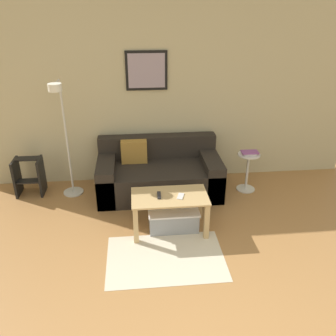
# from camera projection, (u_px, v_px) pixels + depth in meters

# --- Properties ---
(wall_back) EXTENTS (5.60, 0.09, 2.55)m
(wall_back) POSITION_uv_depth(u_px,v_px,m) (163.00, 95.00, 5.03)
(wall_back) COLOR #C6BC93
(wall_back) RESTS_ON ground_plane
(area_rug) EXTENTS (1.25, 0.85, 0.01)m
(area_rug) POSITION_uv_depth(u_px,v_px,m) (166.00, 258.00, 3.81)
(area_rug) COLOR beige
(area_rug) RESTS_ON ground_plane
(couch) EXTENTS (1.69, 0.89, 0.74)m
(couch) POSITION_uv_depth(u_px,v_px,m) (159.00, 174.00, 5.03)
(couch) COLOR #28231E
(couch) RESTS_ON ground_plane
(coffee_table) EXTENTS (0.88, 0.49, 0.47)m
(coffee_table) POSITION_uv_depth(u_px,v_px,m) (170.00, 203.00, 4.13)
(coffee_table) COLOR tan
(coffee_table) RESTS_ON ground_plane
(storage_bin) EXTENTS (0.60, 0.36, 0.26)m
(storage_bin) POSITION_uv_depth(u_px,v_px,m) (173.00, 218.00, 4.27)
(storage_bin) COLOR gray
(storage_bin) RESTS_ON ground_plane
(floor_lamp) EXTENTS (0.28, 0.51, 1.62)m
(floor_lamp) POSITION_uv_depth(u_px,v_px,m) (64.00, 134.00, 4.57)
(floor_lamp) COLOR silver
(floor_lamp) RESTS_ON ground_plane
(side_table) EXTENTS (0.31, 0.31, 0.56)m
(side_table) POSITION_uv_depth(u_px,v_px,m) (248.00, 169.00, 5.04)
(side_table) COLOR silver
(side_table) RESTS_ON ground_plane
(book_stack) EXTENTS (0.24, 0.16, 0.04)m
(book_stack) POSITION_uv_depth(u_px,v_px,m) (250.00, 153.00, 4.93)
(book_stack) COLOR silver
(book_stack) RESTS_ON side_table
(remote_control) EXTENTS (0.05, 0.15, 0.02)m
(remote_control) POSITION_uv_depth(u_px,v_px,m) (159.00, 195.00, 4.08)
(remote_control) COLOR #232328
(remote_control) RESTS_ON coffee_table
(cell_phone) EXTENTS (0.11, 0.15, 0.01)m
(cell_phone) POSITION_uv_depth(u_px,v_px,m) (181.00, 196.00, 4.07)
(cell_phone) COLOR silver
(cell_phone) RESTS_ON coffee_table
(step_stool) EXTENTS (0.37, 0.31, 0.53)m
(step_stool) POSITION_uv_depth(u_px,v_px,m) (29.00, 176.00, 4.96)
(step_stool) COLOR black
(step_stool) RESTS_ON ground_plane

